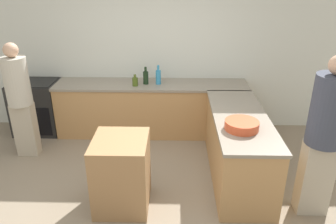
# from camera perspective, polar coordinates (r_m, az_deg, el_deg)

# --- Properties ---
(ground_plane) EXTENTS (14.00, 14.00, 0.00)m
(ground_plane) POSITION_cam_1_polar(r_m,az_deg,el_deg) (4.20, -4.42, -14.49)
(ground_plane) COLOR gray
(wall_back) EXTENTS (8.00, 0.06, 2.70)m
(wall_back) POSITION_cam_1_polar(r_m,az_deg,el_deg) (5.56, -2.78, 10.70)
(wall_back) COLOR silver
(wall_back) RESTS_ON ground_plane
(counter_back) EXTENTS (3.14, 0.65, 0.88)m
(counter_back) POSITION_cam_1_polar(r_m,az_deg,el_deg) (5.51, -2.83, 0.65)
(counter_back) COLOR tan
(counter_back) RESTS_ON ground_plane
(counter_peninsula) EXTENTS (0.69, 1.93, 0.88)m
(counter_peninsula) POSITION_cam_1_polar(r_m,az_deg,el_deg) (4.45, 12.04, -5.83)
(counter_peninsula) COLOR tan
(counter_peninsula) RESTS_ON ground_plane
(range_oven) EXTENTS (0.75, 0.61, 0.89)m
(range_oven) POSITION_cam_1_polar(r_m,az_deg,el_deg) (5.98, -21.81, 0.83)
(range_oven) COLOR black
(range_oven) RESTS_ON ground_plane
(island_table) EXTENTS (0.62, 0.67, 0.86)m
(island_table) POSITION_cam_1_polar(r_m,az_deg,el_deg) (3.88, -8.06, -10.44)
(island_table) COLOR #997047
(island_table) RESTS_ON ground_plane
(mixing_bowl) EXTENTS (0.40, 0.40, 0.10)m
(mixing_bowl) POSITION_cam_1_polar(r_m,az_deg,el_deg) (3.88, 12.72, -2.24)
(mixing_bowl) COLOR #DB512D
(mixing_bowl) RESTS_ON counter_peninsula
(dish_soap_bottle) EXTENTS (0.08, 0.08, 0.31)m
(dish_soap_bottle) POSITION_cam_1_polar(r_m,az_deg,el_deg) (5.29, -1.70, 6.17)
(dish_soap_bottle) COLOR #338CBF
(dish_soap_bottle) RESTS_ON counter_back
(olive_oil_bottle) EXTENTS (0.09, 0.09, 0.18)m
(olive_oil_bottle) POSITION_cam_1_polar(r_m,az_deg,el_deg) (5.25, -5.75, 5.33)
(olive_oil_bottle) COLOR #475B1E
(olive_oil_bottle) RESTS_ON counter_back
(wine_bottle_dark) EXTENTS (0.08, 0.08, 0.28)m
(wine_bottle_dark) POSITION_cam_1_polar(r_m,az_deg,el_deg) (5.31, -3.90, 6.05)
(wine_bottle_dark) COLOR black
(wine_bottle_dark) RESTS_ON counter_back
(person_by_range) EXTENTS (0.34, 0.34, 1.70)m
(person_by_range) POSITION_cam_1_polar(r_m,az_deg,el_deg) (5.11, -24.41, 2.37)
(person_by_range) COLOR #ADA38E
(person_by_range) RESTS_ON ground_plane
(person_at_peninsula) EXTENTS (0.38, 0.38, 1.84)m
(person_at_peninsula) POSITION_cam_1_polar(r_m,az_deg,el_deg) (3.82, 25.58, -3.47)
(person_at_peninsula) COLOR #ADA38E
(person_at_peninsula) RESTS_ON ground_plane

